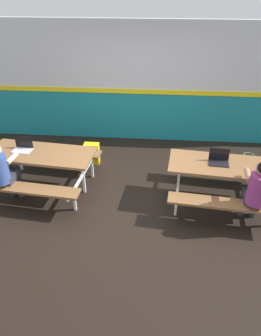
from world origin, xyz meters
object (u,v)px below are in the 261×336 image
object	(u,v)px
student_nearer	(2,169)
picnic_table_left	(42,161)
laptop_silver	(23,147)
picnic_table_right	(225,173)
backpack_dark	(92,154)
laptop_dark	(219,160)
student_further	(257,189)
tote_bag_bright	(247,166)

from	to	relation	value
student_nearer	picnic_table_left	bearing A→B (deg)	47.70
picnic_table_left	laptop_silver	distance (m)	0.40
picnic_table_right	laptop_silver	size ratio (longest dim) A/B	5.58
picnic_table_right	laptop_silver	world-z (taller)	laptop_silver
picnic_table_left	backpack_dark	world-z (taller)	picnic_table_left
laptop_silver	laptop_dark	distance (m)	3.33
laptop_silver	backpack_dark	world-z (taller)	laptop_silver
student_further	backpack_dark	distance (m)	3.29
student_nearer	backpack_dark	distance (m)	1.93
laptop_silver	laptop_dark	world-z (taller)	same
tote_bag_bright	laptop_dark	bearing A→B (deg)	-130.70
picnic_table_left	picnic_table_right	distance (m)	3.12
backpack_dark	tote_bag_bright	distance (m)	3.07
picnic_table_left	picnic_table_right	world-z (taller)	same
picnic_table_left	tote_bag_bright	size ratio (longest dim) A/B	4.42
picnic_table_left	laptop_dark	world-z (taller)	laptop_dark
student_nearer	picnic_table_right	bearing A→B (deg)	6.00
laptop_dark	tote_bag_bright	xyz separation A→B (m)	(0.75, 0.87, -0.59)
picnic_table_left	backpack_dark	bearing A→B (deg)	54.61
student_further	picnic_table_left	bearing A→B (deg)	168.08
picnic_table_right	backpack_dark	world-z (taller)	picnic_table_right
student_nearer	student_further	xyz separation A→B (m)	(3.92, -0.22, 0.00)
picnic_table_right	backpack_dark	bearing A→B (deg)	155.79
student_further	laptop_silver	distance (m)	3.87
backpack_dark	picnic_table_left	bearing A→B (deg)	-125.39
laptop_silver	laptop_dark	bearing A→B (deg)	-2.71
picnic_table_right	tote_bag_bright	bearing A→B (deg)	55.75
picnic_table_left	student_further	xyz separation A→B (m)	(3.46, -0.73, 0.13)
student_further	student_nearer	bearing A→B (deg)	176.83
student_further	laptop_silver	size ratio (longest dim) A/B	3.55
student_further	laptop_silver	bearing A→B (deg)	168.06
student_further	tote_bag_bright	size ratio (longest dim) A/B	2.81
laptop_dark	student_further	bearing A→B (deg)	-54.29
backpack_dark	student_nearer	bearing A→B (deg)	-127.95
laptop_dark	backpack_dark	size ratio (longest dim) A/B	0.77
picnic_table_right	laptop_dark	world-z (taller)	laptop_dark
picnic_table_right	tote_bag_bright	distance (m)	1.17
picnic_table_left	student_further	bearing A→B (deg)	-11.92
student_nearer	backpack_dark	bearing A→B (deg)	52.05
picnic_table_left	laptop_dark	distance (m)	3.00
laptop_dark	backpack_dark	distance (m)	2.60
student_further	laptop_silver	xyz separation A→B (m)	(-3.79, 0.80, 0.08)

